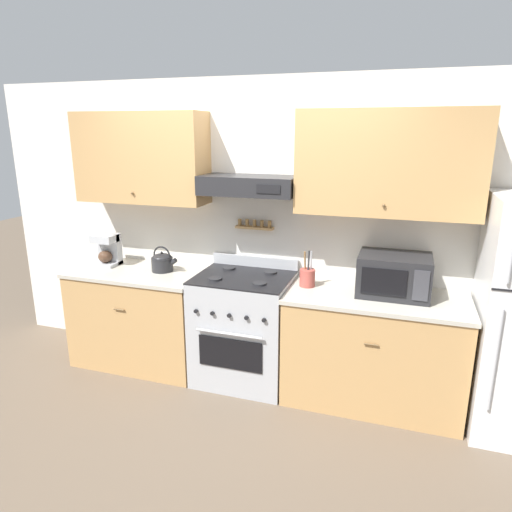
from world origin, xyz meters
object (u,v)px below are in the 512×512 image
(tea_kettle, at_px, (162,262))
(utensil_crock, at_px, (307,277))
(microwave, at_px, (394,275))
(stove_range, at_px, (244,328))
(coffee_maker, at_px, (108,250))

(tea_kettle, distance_m, utensil_crock, 1.32)
(microwave, xyz_separation_m, utensil_crock, (-0.67, -0.02, -0.08))
(stove_range, distance_m, utensil_crock, 0.73)
(stove_range, bearing_deg, tea_kettle, 175.95)
(coffee_maker, bearing_deg, stove_range, -3.26)
(tea_kettle, xyz_separation_m, utensil_crock, (1.32, 0.00, -0.01))
(tea_kettle, relative_size, microwave, 0.46)
(stove_range, bearing_deg, utensil_crock, 6.05)
(coffee_maker, bearing_deg, microwave, -0.10)
(tea_kettle, distance_m, microwave, 1.99)
(coffee_maker, height_order, utensil_crock, utensil_crock)
(tea_kettle, height_order, utensil_crock, utensil_crock)
(microwave, relative_size, utensil_crock, 1.80)
(stove_range, height_order, microwave, microwave)
(stove_range, bearing_deg, coffee_maker, 176.74)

